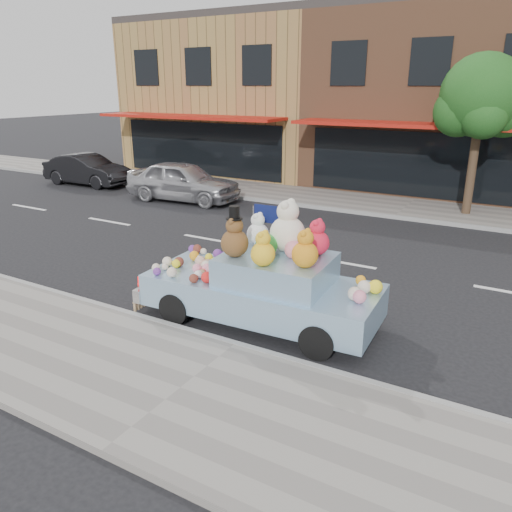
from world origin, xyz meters
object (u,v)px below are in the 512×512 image
Objects in this scene: street_tree at (482,103)px; car_silver at (183,181)px; car_dark at (87,170)px; art_car at (264,282)px.

street_tree reaches higher than car_silver.
car_silver is (-9.83, -2.83, -2.94)m from street_tree.
street_tree is at bearing -78.44° from car_silver.
car_dark is (-15.51, -2.37, -3.02)m from street_tree.
car_silver is 5.70m from car_dark.
street_tree is 10.65m from car_silver.
art_car is (-2.12, -10.41, -2.88)m from street_tree.
art_car is at bearing -122.64° from car_dark.
car_silver is 1.08× the size of car_dark.
street_tree is 1.18× the size of car_silver.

